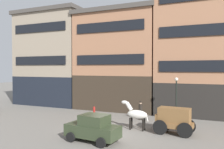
% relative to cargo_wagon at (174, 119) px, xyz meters
% --- Properties ---
extents(ground_plane, '(120.00, 120.00, 0.00)m').
position_rel_cargo_wagon_xyz_m(ground_plane, '(-4.41, -2.07, -1.15)').
color(ground_plane, slate).
extents(building_far_left, '(10.05, 7.18, 12.77)m').
position_rel_cargo_wagon_xyz_m(building_far_left, '(-17.82, 9.27, 5.27)').
color(building_far_left, black).
rests_on(building_far_left, ground_plane).
extents(building_center_left, '(10.23, 7.18, 11.91)m').
position_rel_cargo_wagon_xyz_m(building_center_left, '(-8.04, 9.27, 4.84)').
color(building_center_left, '#33281E').
rests_on(building_center_left, ground_plane).
extents(building_center_right, '(8.51, 7.18, 17.60)m').
position_rel_cargo_wagon_xyz_m(building_center_right, '(0.98, 9.27, 7.69)').
color(building_center_right, black).
rests_on(building_center_right, ground_plane).
extents(cargo_wagon, '(3.01, 1.72, 1.98)m').
position_rel_cargo_wagon_xyz_m(cargo_wagon, '(0.00, 0.00, 0.00)').
color(cargo_wagon, brown).
rests_on(cargo_wagon, ground_plane).
extents(draft_horse, '(2.35, 0.73, 2.30)m').
position_rel_cargo_wagon_xyz_m(draft_horse, '(-2.95, 0.00, 0.12)').
color(draft_horse, beige).
rests_on(draft_horse, ground_plane).
extents(sedan_dark, '(3.84, 2.16, 1.83)m').
position_rel_cargo_wagon_xyz_m(sedan_dark, '(-4.71, -4.02, -0.23)').
color(sedan_dark, '#2D3823').
rests_on(sedan_dark, ground_plane).
extents(pedestrian_officer, '(0.51, 0.51, 1.79)m').
position_rel_cargo_wagon_xyz_m(pedestrian_officer, '(-3.65, 3.61, -0.17)').
color(pedestrian_officer, black).
rests_on(pedestrian_officer, ground_plane).
extents(streetlamp_curbside, '(0.32, 0.32, 4.12)m').
position_rel_cargo_wagon_xyz_m(streetlamp_curbside, '(-0.34, 3.77, 1.52)').
color(streetlamp_curbside, black).
rests_on(streetlamp_curbside, ground_plane).
extents(fire_hydrant_curbside, '(0.24, 0.24, 0.83)m').
position_rel_cargo_wagon_xyz_m(fire_hydrant_curbside, '(-9.03, 4.27, -0.72)').
color(fire_hydrant_curbside, maroon).
rests_on(fire_hydrant_curbside, ground_plane).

